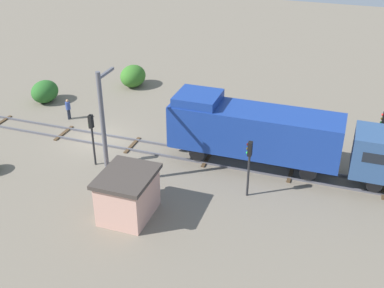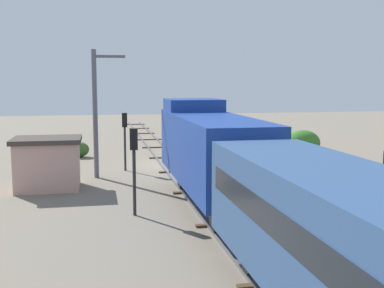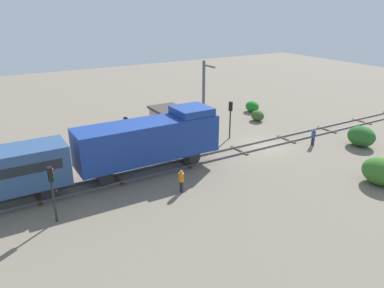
{
  "view_description": "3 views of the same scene",
  "coord_description": "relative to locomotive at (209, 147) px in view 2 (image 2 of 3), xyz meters",
  "views": [
    {
      "loc": [
        27.44,
        16.95,
        16.97
      ],
      "look_at": [
        0.86,
        7.76,
        1.46
      ],
      "focal_mm": 45.0,
      "sensor_mm": 36.0,
      "label": 1
    },
    {
      "loc": [
        4.83,
        32.21,
        5.64
      ],
      "look_at": [
        0.61,
        10.61,
        2.79
      ],
      "focal_mm": 45.0,
      "sensor_mm": 36.0,
      "label": 2
    },
    {
      "loc": [
        -24.75,
        22.58,
        12.48
      ],
      "look_at": [
        0.21,
        7.73,
        1.53
      ],
      "focal_mm": 35.0,
      "sensor_mm": 36.0,
      "label": 3
    }
  ],
  "objects": [
    {
      "name": "worker_by_signal",
      "position": [
        -4.2,
        -0.32,
        -1.78
      ],
      "size": [
        0.38,
        0.38,
        1.7
      ],
      "rotation": [
        0.0,
        0.0,
        4.75
      ],
      "color": "#262B38",
      "rests_on": "ground"
    },
    {
      "name": "passenger_car_leading",
      "position": [
        0.0,
        13.34,
        -0.25
      ],
      "size": [
        2.84,
        14.0,
        3.66
      ],
      "color": "#2D4C7A",
      "rests_on": "railway_track"
    },
    {
      "name": "catenary_mast",
      "position": [
        4.93,
        -7.96,
        1.22
      ],
      "size": [
        1.94,
        0.28,
        7.5
      ],
      "color": "#595960",
      "rests_on": "ground"
    },
    {
      "name": "bush_far",
      "position": [
        -10.47,
        -13.49,
        -1.78
      ],
      "size": [
        2.74,
        2.25,
        2.0
      ],
      "primitive_type": "ellipsoid",
      "color": "#367026",
      "rests_on": "ground"
    },
    {
      "name": "relay_hut",
      "position": [
        7.5,
        -5.32,
        -1.38
      ],
      "size": [
        3.5,
        2.9,
        2.74
      ],
      "color": "#D19E8C",
      "rests_on": "ground"
    },
    {
      "name": "traffic_signal_mid",
      "position": [
        3.4,
        0.65,
        -0.17
      ],
      "size": [
        0.32,
        0.34,
        3.72
      ],
      "color": "#262628",
      "rests_on": "ground"
    },
    {
      "name": "bush_near",
      "position": [
        6.36,
        -16.11,
        -2.19
      ],
      "size": [
        1.62,
        1.32,
        1.18
      ],
      "primitive_type": "ellipsoid",
      "color": "#375A26",
      "rests_on": "ground"
    },
    {
      "name": "bush_back",
      "position": [
        -4.73,
        -19.15,
        -1.83
      ],
      "size": [
        2.6,
        2.12,
        1.89
      ],
      "primitive_type": "ellipsoid",
      "color": "#296226",
      "rests_on": "ground"
    },
    {
      "name": "worker_near_track",
      "position": [
        -2.4,
        -15.39,
        -1.78
      ],
      "size": [
        0.38,
        0.38,
        1.7
      ],
      "rotation": [
        0.0,
        0.0,
        1.05
      ],
      "color": "#262B38",
      "rests_on": "ground"
    },
    {
      "name": "bush_mid",
      "position": [
        9.62,
        -18.0,
        -2.12
      ],
      "size": [
        1.81,
        1.48,
        1.32
      ],
      "primitive_type": "ellipsoid",
      "color": "#1F7826",
      "rests_on": "ground"
    },
    {
      "name": "traffic_signal_near",
      "position": [
        3.2,
        -9.91,
        -0.19
      ],
      "size": [
        0.32,
        0.34,
        3.69
      ],
      "color": "#262628",
      "rests_on": "ground"
    },
    {
      "name": "locomotive",
      "position": [
        0.0,
        0.0,
        0.0
      ],
      "size": [
        2.9,
        11.6,
        4.6
      ],
      "color": "navy",
      "rests_on": "railway_track"
    },
    {
      "name": "ground_plane",
      "position": [
        0.0,
        -11.54,
        -2.77
      ],
      "size": [
        103.43,
        103.43,
        0.0
      ],
      "primitive_type": "plane",
      "color": "#756B5B"
    },
    {
      "name": "railway_track",
      "position": [
        0.0,
        -11.54,
        -2.7
      ],
      "size": [
        2.4,
        68.96,
        0.16
      ],
      "color": "#595960",
      "rests_on": "ground"
    }
  ]
}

